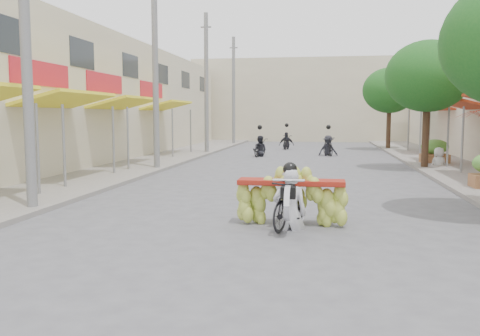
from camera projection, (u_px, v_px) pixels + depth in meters
name	position (u px, v px, depth m)	size (l,w,h in m)	color
ground	(240.00, 257.00, 8.02)	(120.00, 120.00, 0.00)	#5B5A5F
sidewalk_left	(145.00, 161.00, 23.86)	(4.00, 60.00, 0.12)	gray
sidewalk_right	(459.00, 166.00, 21.61)	(4.00, 60.00, 0.12)	gray
shophouse_row_left	(33.00, 98.00, 23.35)	(9.77, 40.00, 6.00)	beige
far_building	(309.00, 101.00, 44.96)	(20.00, 6.00, 7.00)	beige
utility_pole_near	(25.00, 35.00, 11.41)	(0.60, 0.24, 8.00)	slate
utility_pole_mid	(155.00, 70.00, 20.25)	(0.60, 0.24, 8.00)	slate
utility_pole_far	(206.00, 84.00, 29.08)	(0.60, 0.24, 8.00)	slate
utility_pole_back	(234.00, 91.00, 37.92)	(0.60, 0.24, 8.00)	slate
street_tree_mid	(428.00, 77.00, 20.50)	(3.40, 3.40, 5.25)	#3A2719
street_tree_far	(390.00, 91.00, 32.28)	(3.40, 3.40, 5.25)	#3A2719
produce_crate_far	(435.00, 149.00, 22.66)	(1.20, 0.88, 1.16)	brown
banana_motorbike	(290.00, 190.00, 10.10)	(2.20, 1.87, 2.25)	black
pedestrian	(439.00, 147.00, 21.42)	(0.85, 0.66, 1.52)	silver
bg_motorbike_a	(260.00, 143.00, 27.43)	(0.91, 1.78, 1.95)	black
bg_motorbike_b	(328.00, 141.00, 27.88)	(1.16, 1.90, 1.95)	black
bg_motorbike_c	(287.00, 137.00, 33.10)	(1.00, 1.62, 1.95)	black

